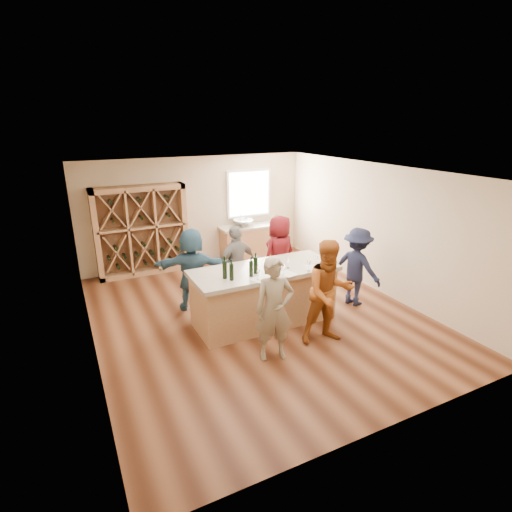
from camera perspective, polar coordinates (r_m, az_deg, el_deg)
name	(u,v)px	position (r m, az deg, el deg)	size (l,w,h in m)	color
floor	(256,316)	(8.05, -0.01, -8.62)	(6.00, 7.00, 0.10)	brown
ceiling	(256,169)	(7.19, -0.01, 12.33)	(6.00, 7.00, 0.10)	white
wall_back	(196,211)	(10.69, -8.54, 6.43)	(6.00, 0.10, 2.80)	#CCB593
wall_front	(396,333)	(4.83, 19.36, -10.36)	(6.00, 0.10, 2.80)	#CCB593
wall_left	(81,274)	(6.79, -23.75, -2.33)	(0.10, 7.00, 2.80)	#CCB593
wall_right	(380,229)	(9.21, 17.30, 3.76)	(0.10, 7.00, 2.80)	#CCB593
window_frame	(249,193)	(11.09, -1.03, 8.93)	(1.30, 0.06, 1.30)	white
window_pane	(249,194)	(11.06, -0.95, 8.90)	(1.18, 0.01, 1.18)	white
wine_rack	(142,231)	(10.14, -16.03, 3.48)	(2.20, 0.45, 2.20)	#A97A50
back_counter_base	(250,242)	(11.12, -0.86, 1.95)	(1.60, 0.58, 0.86)	#A97A50
back_counter_top	(250,226)	(10.99, -0.87, 4.25)	(1.70, 0.62, 0.06)	#ABA08C
sink	(243,223)	(10.88, -1.83, 4.75)	(0.54, 0.54, 0.19)	silver
faucet	(241,219)	(11.02, -2.23, 5.25)	(0.02, 0.02, 0.30)	silver
tasting_counter_base	(264,297)	(7.57, 1.16, -5.89)	(2.60, 1.00, 1.00)	#A97A50
tasting_counter_top	(264,270)	(7.36, 1.19, -2.07)	(2.72, 1.12, 0.08)	#ABA08C
wine_bottle_a	(225,269)	(6.85, -4.49, -1.93)	(0.08, 0.08, 0.33)	black
wine_bottle_b	(232,272)	(6.77, -3.52, -2.27)	(0.07, 0.07, 0.30)	black
wine_bottle_d	(251,269)	(6.93, -0.71, -1.83)	(0.07, 0.07, 0.28)	black
wine_bottle_e	(256,265)	(7.06, -0.06, -1.32)	(0.08, 0.08, 0.31)	black
wine_glass_a	(258,275)	(6.79, 0.34, -2.76)	(0.06, 0.06, 0.17)	white
wine_glass_b	(284,269)	(7.03, 3.98, -1.93)	(0.07, 0.07, 0.19)	white
wine_glass_c	(309,266)	(7.25, 7.55, -1.42)	(0.07, 0.07, 0.19)	white
wine_glass_d	(288,263)	(7.35, 4.61, -1.04)	(0.07, 0.07, 0.19)	white
wine_glass_e	(316,261)	(7.54, 8.61, -0.75)	(0.06, 0.06, 0.17)	white
tasting_menu_a	(259,280)	(6.83, 0.38, -3.40)	(0.20, 0.28, 0.00)	white
tasting_menu_b	(288,274)	(7.12, 4.54, -2.51)	(0.23, 0.31, 0.00)	white
tasting_menu_c	(311,267)	(7.45, 7.90, -1.63)	(0.22, 0.30, 0.00)	white
person_near_left	(274,309)	(6.31, 2.62, -7.62)	(0.62, 0.46, 1.71)	gray
person_near_right	(329,292)	(6.85, 10.40, -5.15)	(0.89, 0.49, 1.83)	#994C19
person_server	(357,267)	(8.42, 14.19, -1.52)	(1.06, 0.49, 1.63)	#191E38
person_far_mid	(237,265)	(8.26, -2.78, -1.26)	(0.97, 0.50, 1.65)	slate
person_far_right	(279,254)	(8.81, 3.36, 0.31)	(0.85, 0.55, 1.73)	#590F14
person_far_left	(192,269)	(8.05, -9.06, -1.88)	(1.58, 0.57, 1.70)	#335972
wine_glass_f	(257,261)	(7.46, 0.15, -0.70)	(0.07, 0.07, 0.18)	white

